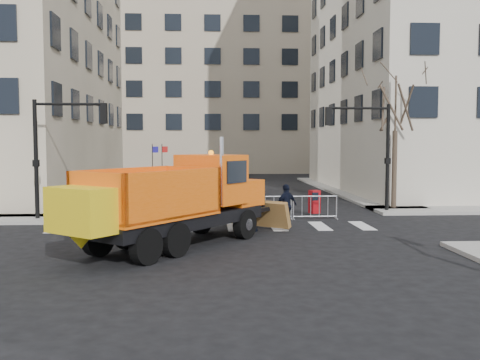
{
  "coord_description": "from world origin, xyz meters",
  "views": [
    {
      "loc": [
        -0.31,
        -16.56,
        3.5
      ],
      "look_at": [
        0.76,
        2.5,
        2.17
      ],
      "focal_mm": 40.0,
      "sensor_mm": 36.0,
      "label": 1
    }
  ],
  "objects": [
    {
      "name": "sidewalk_back",
      "position": [
        0.0,
        8.5,
        0.07
      ],
      "size": [
        64.0,
        5.0,
        0.15
      ],
      "primitive_type": "cube",
      "color": "gray",
      "rests_on": "ground"
    },
    {
      "name": "cop_a",
      "position": [
        0.99,
        5.97,
        0.87
      ],
      "size": [
        0.76,
        0.67,
        1.74
      ],
      "primitive_type": "imported",
      "rotation": [
        0.0,
        0.0,
        3.64
      ],
      "color": "black",
      "rests_on": "ground"
    },
    {
      "name": "street_tree",
      "position": [
        9.2,
        10.5,
        3.75
      ],
      "size": [
        3.0,
        3.0,
        7.5
      ],
      "primitive_type": null,
      "color": "#382B21",
      "rests_on": "ground"
    },
    {
      "name": "newspaper_box",
      "position": [
        4.64,
        8.46,
        0.7
      ],
      "size": [
        0.57,
        0.54,
        1.1
      ],
      "primitive_type": "cube",
      "rotation": [
        0.0,
        0.0,
        0.38
      ],
      "color": "#9E0C12",
      "rests_on": "sidewalk_back"
    },
    {
      "name": "worker",
      "position": [
        -3.99,
        6.8,
        1.09
      ],
      "size": [
        1.33,
        0.93,
        1.88
      ],
      "primitive_type": "imported",
      "rotation": [
        0.0,
        0.0,
        0.2
      ],
      "color": "gold",
      "rests_on": "sidewalk_back"
    },
    {
      "name": "building_far",
      "position": [
        0.0,
        52.0,
        12.0
      ],
      "size": [
        30.0,
        18.0,
        24.0
      ],
      "primitive_type": "cube",
      "color": "tan",
      "rests_on": "ground"
    },
    {
      "name": "ground",
      "position": [
        0.0,
        0.0,
        0.0
      ],
      "size": [
        120.0,
        120.0,
        0.0
      ],
      "primitive_type": "plane",
      "color": "black",
      "rests_on": "ground"
    },
    {
      "name": "crowd_barriers",
      "position": [
        -0.75,
        7.6,
        0.55
      ],
      "size": [
        12.6,
        0.6,
        1.1
      ],
      "primitive_type": null,
      "color": "#9EA0A5",
      "rests_on": "ground"
    },
    {
      "name": "plow_truck",
      "position": [
        -1.54,
        1.16,
        1.65
      ],
      "size": [
        7.85,
        9.09,
        3.7
      ],
      "rotation": [
        0.0,
        0.0,
        0.91
      ],
      "color": "black",
      "rests_on": "ground"
    },
    {
      "name": "cop_c",
      "position": [
        2.87,
        5.47,
        0.89
      ],
      "size": [
        1.12,
        0.92,
        1.78
      ],
      "primitive_type": "imported",
      "rotation": [
        0.0,
        0.0,
        3.69
      ],
      "color": "black",
      "rests_on": "ground"
    },
    {
      "name": "traffic_light_left",
      "position": [
        -8.0,
        7.5,
        2.7
      ],
      "size": [
        0.18,
        0.18,
        5.4
      ],
      "primitive_type": "cylinder",
      "color": "black",
      "rests_on": "ground"
    },
    {
      "name": "cop_b",
      "position": [
        1.1,
        4.35,
        1.03
      ],
      "size": [
        1.17,
        1.01,
        2.07
      ],
      "primitive_type": "imported",
      "rotation": [
        0.0,
        0.0,
        3.4
      ],
      "color": "black",
      "rests_on": "ground"
    },
    {
      "name": "traffic_light_right",
      "position": [
        8.5,
        9.5,
        2.7
      ],
      "size": [
        0.18,
        0.18,
        5.4
      ],
      "primitive_type": "cylinder",
      "color": "black",
      "rests_on": "ground"
    }
  ]
}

